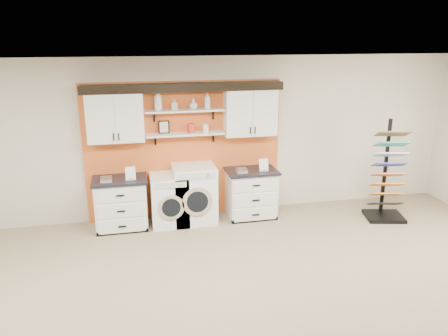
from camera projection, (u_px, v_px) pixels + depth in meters
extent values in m
plane|color=white|center=(245.00, 79.00, 3.44)|extent=(10.00, 10.00, 0.00)
plane|color=beige|center=(184.00, 139.00, 7.59)|extent=(10.00, 0.00, 10.00)
cube|color=#D05A23|center=(184.00, 150.00, 7.61)|extent=(3.40, 0.07, 2.40)
cube|color=white|center=(115.00, 116.00, 7.03)|extent=(0.90, 0.34, 0.84)
cube|color=white|center=(100.00, 119.00, 6.82)|extent=(0.42, 0.01, 0.78)
cube|color=white|center=(129.00, 117.00, 6.91)|extent=(0.42, 0.01, 0.78)
cube|color=white|center=(250.00, 111.00, 7.49)|extent=(0.90, 0.34, 0.84)
cube|color=white|center=(240.00, 113.00, 7.28)|extent=(0.42, 0.01, 0.78)
cube|color=white|center=(265.00, 112.00, 7.37)|extent=(0.42, 0.01, 0.78)
cube|color=white|center=(185.00, 134.00, 7.36)|extent=(1.32, 0.28, 0.03)
cube|color=white|center=(185.00, 110.00, 7.24)|extent=(1.32, 0.28, 0.03)
cube|color=black|center=(184.00, 86.00, 7.15)|extent=(3.30, 0.40, 0.10)
cube|color=black|center=(185.00, 91.00, 6.99)|extent=(3.30, 0.04, 0.04)
cube|color=black|center=(164.00, 127.00, 7.30)|extent=(0.18, 0.02, 0.22)
cube|color=beige|center=(164.00, 127.00, 7.29)|extent=(0.14, 0.01, 0.18)
cylinder|color=red|center=(191.00, 128.00, 7.35)|extent=(0.11, 0.11, 0.16)
cylinder|color=silver|center=(206.00, 128.00, 7.41)|extent=(0.10, 0.10, 0.14)
cube|color=white|center=(121.00, 204.00, 7.32)|extent=(0.83, 0.60, 0.83)
cube|color=black|center=(123.00, 232.00, 7.18)|extent=(0.83, 0.06, 0.06)
cube|color=black|center=(119.00, 179.00, 7.19)|extent=(0.89, 0.66, 0.04)
cube|color=white|center=(120.00, 195.00, 6.95)|extent=(0.76, 0.02, 0.23)
cube|color=white|center=(121.00, 211.00, 7.03)|extent=(0.76, 0.02, 0.23)
cube|color=white|center=(122.00, 226.00, 7.11)|extent=(0.76, 0.02, 0.23)
cube|color=white|center=(251.00, 194.00, 7.78)|extent=(0.83, 0.60, 0.83)
cube|color=black|center=(255.00, 220.00, 7.64)|extent=(0.83, 0.06, 0.06)
cube|color=black|center=(251.00, 171.00, 7.65)|extent=(0.89, 0.66, 0.04)
cube|color=white|center=(256.00, 185.00, 7.42)|extent=(0.76, 0.02, 0.23)
cube|color=white|center=(256.00, 200.00, 7.50)|extent=(0.76, 0.02, 0.23)
cube|color=white|center=(255.00, 214.00, 7.58)|extent=(0.76, 0.02, 0.23)
cube|color=white|center=(169.00, 199.00, 7.48)|extent=(0.62, 0.66, 0.87)
cube|color=silver|center=(170.00, 185.00, 7.06)|extent=(0.53, 0.02, 0.09)
cylinder|color=silver|center=(171.00, 207.00, 7.17)|extent=(0.44, 0.05, 0.44)
cylinder|color=black|center=(171.00, 208.00, 7.14)|extent=(0.31, 0.03, 0.31)
cube|color=white|center=(194.00, 194.00, 7.55)|extent=(0.72, 0.66, 1.01)
cube|color=silver|center=(197.00, 176.00, 7.11)|extent=(0.61, 0.02, 0.11)
cylinder|color=silver|center=(197.00, 201.00, 7.24)|extent=(0.51, 0.05, 0.51)
cylinder|color=black|center=(197.00, 202.00, 7.21)|extent=(0.36, 0.03, 0.36)
cube|color=black|center=(384.00, 216.00, 7.78)|extent=(0.75, 0.67, 0.06)
cube|color=black|center=(385.00, 166.00, 7.71)|extent=(0.06, 0.06, 1.71)
cube|color=black|center=(385.00, 204.00, 7.73)|extent=(0.59, 0.41, 0.15)
cube|color=orange|center=(386.00, 194.00, 7.68)|extent=(0.59, 0.41, 0.15)
cube|color=orange|center=(387.00, 184.00, 7.63)|extent=(0.59, 0.41, 0.15)
cube|color=#CD6F5B|center=(388.00, 175.00, 7.57)|extent=(0.59, 0.41, 0.15)
cube|color=#313FAD|center=(389.00, 165.00, 7.52)|extent=(0.59, 0.41, 0.15)
cube|color=silver|center=(390.00, 154.00, 7.47)|extent=(0.59, 0.41, 0.15)
cube|color=teal|center=(392.00, 144.00, 7.41)|extent=(0.59, 0.41, 0.15)
cube|color=brown|center=(393.00, 134.00, 7.36)|extent=(0.59, 0.41, 0.15)
imported|color=silver|center=(158.00, 100.00, 7.10)|extent=(0.18, 0.18, 0.34)
imported|color=silver|center=(175.00, 105.00, 7.18)|extent=(0.11, 0.11, 0.17)
imported|color=silver|center=(193.00, 104.00, 7.25)|extent=(0.18, 0.18, 0.17)
imported|color=silver|center=(207.00, 101.00, 7.28)|extent=(0.12, 0.12, 0.27)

